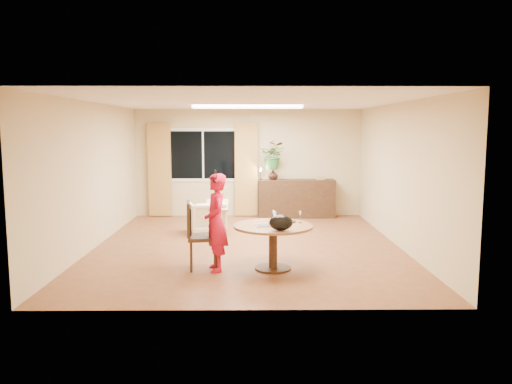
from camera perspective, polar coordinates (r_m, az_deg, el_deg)
floor at (r=9.17m, az=-0.99°, el=-6.19°), size 6.50×6.50×0.00m
ceiling at (r=8.93m, az=-1.03°, el=10.26°), size 6.50×6.50×0.00m
wall_back at (r=12.20m, az=-0.89°, el=3.33°), size 5.50×0.00×5.50m
wall_left at (r=9.39m, az=-18.04°, el=1.82°), size 0.00×6.50×6.50m
wall_right at (r=9.35m, az=16.11°, el=1.86°), size 0.00×6.50×6.50m
window at (r=12.22m, az=-6.07°, el=4.24°), size 1.70×0.03×1.30m
curtain_left at (r=12.32m, az=-10.95°, el=2.51°), size 0.55×0.08×2.25m
curtain_right at (r=12.11m, az=-1.13°, el=2.56°), size 0.55×0.08×2.25m
ceiling_panel at (r=10.13m, az=-0.97°, el=9.70°), size 2.20×0.35×0.05m
dining_table at (r=7.58m, az=1.97°, el=-4.88°), size 1.20×1.20×0.68m
dining_chair at (r=7.65m, az=-6.07°, el=-4.95°), size 0.55×0.51×1.04m
child at (r=7.50m, az=-4.60°, el=-3.49°), size 0.60×0.47×1.47m
laptop at (r=7.48m, az=1.16°, el=-3.02°), size 0.37×0.28×0.23m
tumbler at (r=7.81m, az=2.59°, el=-3.04°), size 0.07×0.07×0.10m
wine_glass at (r=7.74m, az=5.07°, el=-2.85°), size 0.07×0.07×0.19m
pot_lid at (r=7.80m, az=3.73°, el=-3.31°), size 0.29×0.29×0.04m
handbag at (r=7.13m, az=2.86°, el=-3.52°), size 0.38×0.27×0.23m
armchair at (r=10.31m, az=-5.66°, el=-2.86°), size 0.87×0.89×0.66m
throw at (r=10.17m, az=-4.47°, el=-1.03°), size 0.46×0.56×0.03m
sideboard at (r=12.09m, az=4.65°, el=-0.74°), size 1.83×0.45×0.92m
vase at (r=11.99m, az=1.94°, el=2.02°), size 0.24×0.24×0.25m
bouquet at (r=11.96m, az=1.98°, el=4.18°), size 0.67×0.60×0.66m
book_stack at (r=12.10m, az=7.39°, el=1.61°), size 0.22×0.17×0.08m
desk_lamp at (r=11.93m, az=0.54°, el=2.16°), size 0.13×0.13×0.32m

